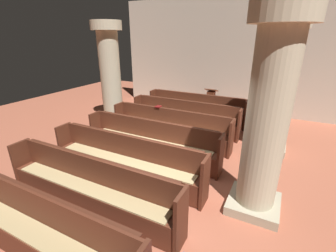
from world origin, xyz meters
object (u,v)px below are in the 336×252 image
(pew_row_0, at_px, (196,107))
(pew_row_4, at_px, (125,158))
(pillar_far_side, at_px, (110,73))
(pew_row_3, at_px, (151,140))
(pew_row_2, at_px, (170,126))
(pew_row_6, at_px, (32,227))
(pew_row_1, at_px, (184,115))
(pillar_aisle_side, at_px, (278,86))
(hymn_book, at_px, (158,106))
(pew_row_5, at_px, (89,185))
(lectern, at_px, (210,103))
(pillar_aisle_rear, at_px, (268,117))

(pew_row_0, distance_m, pew_row_4, 4.37)
(pillar_far_side, bearing_deg, pew_row_3, -33.42)
(pew_row_2, bearing_deg, pew_row_6, -90.00)
(pew_row_1, distance_m, pew_row_6, 5.47)
(pillar_aisle_side, xyz_separation_m, hymn_book, (-3.18, -0.73, -0.80))
(pew_row_3, xyz_separation_m, hymn_book, (-0.49, 1.28, 0.49))
(pillar_aisle_side, relative_size, pillar_far_side, 1.00)
(pew_row_4, xyz_separation_m, pew_row_5, (0.00, -1.09, 0.00))
(pew_row_2, xyz_separation_m, lectern, (0.26, 3.20, -0.08))
(pillar_far_side, bearing_deg, pillar_aisle_rear, -25.27)
(pew_row_6, bearing_deg, pew_row_1, 90.00)
(pew_row_4, height_order, pew_row_6, same)
(pew_row_1, xyz_separation_m, pillar_aisle_rear, (2.69, -2.96, 1.29))
(pew_row_4, height_order, lectern, lectern)
(pew_row_5, distance_m, pillar_aisle_side, 5.15)
(pew_row_6, xyz_separation_m, lectern, (0.26, 7.58, -0.08))
(pew_row_3, distance_m, pillar_aisle_side, 3.60)
(pew_row_2, xyz_separation_m, pillar_aisle_side, (2.69, 0.91, 1.29))
(pew_row_4, bearing_deg, pew_row_5, -90.00)
(pew_row_2, relative_size, pillar_aisle_side, 1.06)
(pillar_far_side, xyz_separation_m, pillar_aisle_rear, (5.33, -2.52, 0.00))
(pew_row_0, xyz_separation_m, pew_row_2, (0.00, -2.19, 0.00))
(pew_row_1, distance_m, pillar_aisle_side, 2.99)
(pew_row_0, height_order, lectern, lectern)
(pew_row_1, distance_m, pillar_aisle_rear, 4.20)
(pew_row_2, bearing_deg, pew_row_5, -90.00)
(pillar_aisle_side, height_order, pillar_aisle_rear, same)
(pew_row_1, relative_size, pillar_far_side, 1.06)
(pew_row_2, xyz_separation_m, hymn_book, (-0.49, 0.19, 0.49))
(pillar_aisle_rear, bearing_deg, pew_row_6, -137.04)
(pew_row_2, xyz_separation_m, pew_row_6, (0.00, -4.37, 0.00))
(pew_row_1, bearing_deg, pillar_far_side, -170.45)
(pew_row_3, distance_m, pew_row_6, 3.28)
(pew_row_1, relative_size, pillar_aisle_rear, 1.06)
(pew_row_0, xyz_separation_m, pew_row_5, (0.00, -5.47, 0.00))
(pillar_far_side, relative_size, hymn_book, 18.26)
(pew_row_4, bearing_deg, pew_row_0, 90.00)
(pew_row_4, distance_m, hymn_book, 2.47)
(pew_row_4, relative_size, pew_row_5, 1.00)
(pew_row_1, xyz_separation_m, pew_row_4, (0.00, -3.28, 0.00))
(lectern, relative_size, hymn_book, 5.64)
(pew_row_0, bearing_deg, hymn_book, -103.64)
(pillar_far_side, relative_size, lectern, 3.24)
(pew_row_1, bearing_deg, pew_row_3, -90.00)
(pew_row_6, bearing_deg, pew_row_3, 90.00)
(pew_row_6, height_order, lectern, lectern)
(pew_row_1, distance_m, pew_row_3, 2.19)
(pew_row_0, xyz_separation_m, pew_row_6, (0.00, -6.56, 0.00))
(pew_row_4, height_order, pillar_far_side, pillar_far_side)
(pew_row_0, height_order, pew_row_1, same)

